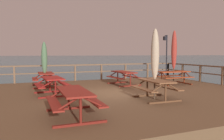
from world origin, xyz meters
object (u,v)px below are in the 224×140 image
object	(u,v)px
patio_umbrella_tall_front	(155,55)
picnic_table_front_left	(124,75)
picnic_table_mid_left	(52,82)
lamp_post_hooked	(166,50)
picnic_table_front_right	(74,97)
picnic_table_back_right	(173,75)
picnic_table_back_left	(46,77)
picnic_table_mid_right	(156,85)
patio_umbrella_tall_back_right	(174,50)
patio_umbrella_short_back	(44,58)

from	to	relation	value
patio_umbrella_tall_front	picnic_table_front_left	bearing A→B (deg)	82.20
picnic_table_mid_left	lamp_post_hooked	distance (m)	9.63
picnic_table_front_right	picnic_table_back_right	bearing A→B (deg)	33.41
picnic_table_back_left	picnic_table_mid_right	bearing A→B (deg)	-53.43
picnic_table_back_left	patio_umbrella_tall_back_right	xyz separation A→B (m)	(7.23, -1.66, 1.47)
picnic_table_front_left	lamp_post_hooked	size ratio (longest dim) A/B	0.62
picnic_table_front_left	patio_umbrella_short_back	distance (m)	4.57
picnic_table_back_left	picnic_table_back_right	world-z (taller)	same
picnic_table_mid_left	picnic_table_back_left	bearing A→B (deg)	91.46
picnic_table_mid_left	patio_umbrella_tall_back_right	world-z (taller)	patio_umbrella_tall_back_right
picnic_table_mid_left	patio_umbrella_short_back	distance (m)	2.86
patio_umbrella_tall_back_right	lamp_post_hooked	distance (m)	3.31
patio_umbrella_short_back	patio_umbrella_tall_front	world-z (taller)	patio_umbrella_tall_front
picnic_table_mid_right	picnic_table_mid_left	distance (m)	4.47
picnic_table_back_left	picnic_table_mid_left	world-z (taller)	same
lamp_post_hooked	picnic_table_front_right	bearing A→B (deg)	-138.33
picnic_table_back_left	picnic_table_front_left	size ratio (longest dim) A/B	0.83
picnic_table_back_left	picnic_table_mid_left	bearing A→B (deg)	-88.54
picnic_table_back_left	patio_umbrella_tall_front	xyz separation A→B (m)	(3.73, -5.06, 1.23)
picnic_table_mid_right	picnic_table_front_left	size ratio (longest dim) A/B	0.87
patio_umbrella_short_back	patio_umbrella_tall_front	distance (m)	6.38
picnic_table_front_right	picnic_table_mid_left	distance (m)	3.68
picnic_table_front_left	patio_umbrella_tall_front	world-z (taller)	patio_umbrella_tall_front
picnic_table_mid_right	lamp_post_hooked	world-z (taller)	lamp_post_hooked
picnic_table_front_left	patio_umbrella_tall_back_right	size ratio (longest dim) A/B	0.62
patio_umbrella_short_back	picnic_table_mid_left	bearing A→B (deg)	-87.53
picnic_table_back_right	picnic_table_front_left	xyz separation A→B (m)	(-2.85, 0.85, -0.00)
picnic_table_front_right	patio_umbrella_short_back	size ratio (longest dim) A/B	0.84
patio_umbrella_short_back	picnic_table_front_right	bearing A→B (deg)	-87.24
picnic_table_mid_left	patio_umbrella_short_back	bearing A→B (deg)	92.47
picnic_table_back_right	picnic_table_front_left	distance (m)	2.97
picnic_table_front_left	patio_umbrella_short_back	xyz separation A→B (m)	(-4.35, 0.95, 1.01)
picnic_table_back_right	picnic_table_mid_left	distance (m)	7.14
picnic_table_back_left	picnic_table_back_right	size ratio (longest dim) A/B	0.82
picnic_table_back_right	picnic_table_front_right	xyz separation A→B (m)	(-6.90, -4.55, 0.00)
picnic_table_front_right	patio_umbrella_tall_back_right	distance (m)	8.48
picnic_table_mid_right	patio_umbrella_short_back	distance (m)	6.50
picnic_table_front_left	picnic_table_back_right	bearing A→B (deg)	-16.61
patio_umbrella_tall_front	patio_umbrella_short_back	bearing A→B (deg)	126.33
picnic_table_mid_left	picnic_table_mid_right	bearing A→B (deg)	-33.90
patio_umbrella_tall_front	picnic_table_back_right	bearing A→B (deg)	44.33
patio_umbrella_tall_front	lamp_post_hooked	xyz separation A→B (m)	(5.01, 6.34, 0.34)
picnic_table_back_right	picnic_table_mid_left	size ratio (longest dim) A/B	1.12
picnic_table_mid_left	patio_umbrella_tall_front	bearing A→B (deg)	-33.97
picnic_table_front_left	picnic_table_front_right	bearing A→B (deg)	-126.87
picnic_table_mid_right	picnic_table_front_right	bearing A→B (deg)	-161.37
picnic_table_mid_right	picnic_table_front_left	world-z (taller)	same
picnic_table_mid_right	patio_umbrella_tall_front	world-z (taller)	patio_umbrella_tall_front
picnic_table_front_right	patio_umbrella_tall_back_right	world-z (taller)	patio_umbrella_tall_back_right
picnic_table_front_left	patio_umbrella_tall_back_right	world-z (taller)	patio_umbrella_tall_back_right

